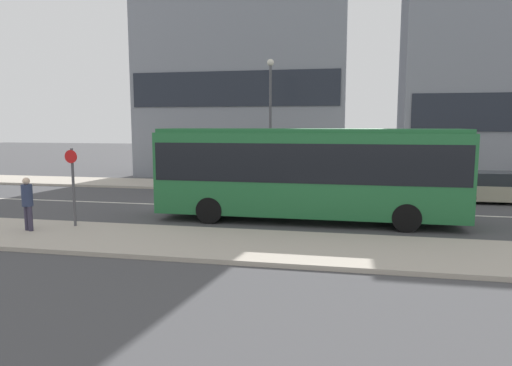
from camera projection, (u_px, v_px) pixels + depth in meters
The scene contains 10 objects.
ground_plane at pixel (195, 206), 20.08m from camera, with size 120.00×120.00×0.00m, color #444447.
sidewalk_near at pixel (128, 239), 13.99m from camera, with size 44.00×3.50×0.13m.
sidewalk_far at pixel (230, 186), 26.15m from camera, with size 44.00×3.50×0.13m.
lane_centerline at pixel (195, 206), 20.08m from camera, with size 41.80×0.16×0.01m.
apartment_block_left_tower at pixel (240, 19), 30.22m from camera, with size 13.96×4.42×21.01m.
city_bus at pixel (307, 168), 16.68m from camera, with size 11.02×2.53×3.40m.
parked_car_0 at pixel (496, 188), 20.88m from camera, with size 4.47×1.89×1.39m.
pedestrian_near_stop at pixel (27, 200), 14.70m from camera, with size 0.34×0.34×1.74m.
bus_stop_sign at pixel (73, 181), 15.30m from camera, with size 0.44×0.12×2.63m.
street_lamp at pixel (270, 110), 23.86m from camera, with size 0.36×0.36×6.78m.
Camera 1 is at (6.52, -18.87, 3.56)m, focal length 32.00 mm.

